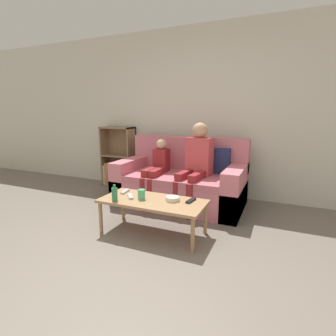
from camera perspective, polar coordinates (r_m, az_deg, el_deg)
The scene contains 13 objects.
ground_plane at distance 2.31m, azimuth -13.70°, elevation -23.11°, with size 22.00×22.00×0.00m, color #70665B.
wall_back at distance 4.24m, azimuth 7.51°, elevation 11.75°, with size 12.00×0.06×2.60m.
couch at distance 3.83m, azimuth 2.89°, elevation -3.23°, with size 1.80×0.94×0.95m.
bookshelf at distance 4.83m, azimuth -10.63°, elevation 0.80°, with size 0.59×0.28×1.06m.
coffee_table at distance 2.88m, azimuth -3.35°, elevation -7.65°, with size 1.15×0.52×0.38m.
person_adult at distance 3.57m, azimuth 6.25°, elevation 1.83°, with size 0.38×0.67×1.18m.
person_child at distance 3.74m, azimuth -2.49°, elevation -0.08°, with size 0.22×0.65×0.94m.
cup_near at distance 2.89m, azimuth -5.80°, elevation -5.72°, with size 0.08×0.08×0.11m.
tv_remote_0 at distance 2.98m, azimuth -8.21°, elevation -6.13°, with size 0.14×0.16×0.02m.
tv_remote_1 at distance 3.17m, azimuth -9.31°, elevation -5.04°, with size 0.07×0.17×0.02m.
tv_remote_2 at distance 2.82m, azimuth 5.02°, elevation -7.06°, with size 0.07×0.17×0.02m.
snack_bowl at distance 2.83m, azimuth 0.99°, elevation -6.70°, with size 0.15×0.15×0.05m.
bottle at distance 2.87m, azimuth -11.55°, elevation -5.58°, with size 0.06×0.06×0.18m.
Camera 1 is at (1.20, -1.47, 1.32)m, focal length 28.00 mm.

